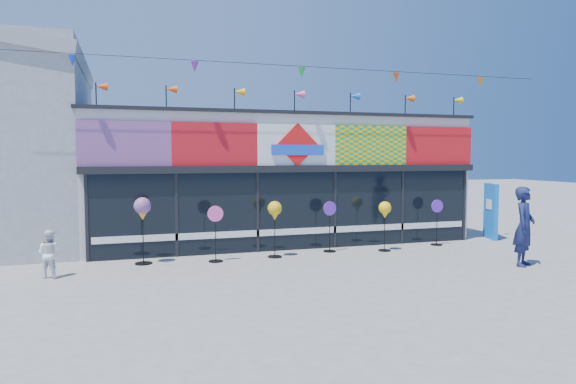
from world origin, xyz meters
name	(u,v)px	position (x,y,z in m)	size (l,w,h in m)	color
ground	(343,275)	(0.00, 0.00, 0.00)	(80.00, 80.00, 0.00)	slate
kite_shop	(273,177)	(0.00, 5.94, 2.05)	(16.00, 5.70, 5.31)	silver
blue_sign	(491,211)	(6.84, 3.37, 0.93)	(0.41, 0.93, 1.86)	blue
spinner_0	(143,211)	(-4.41, 2.67, 1.38)	(0.44, 0.44, 1.72)	black
spinner_1	(216,232)	(-2.59, 2.40, 0.78)	(0.41, 0.38, 1.47)	black
spinner_2	(275,212)	(-0.94, 2.51, 1.24)	(0.39, 0.39, 1.54)	black
spinner_3	(330,225)	(0.80, 2.81, 0.78)	(0.41, 0.37, 1.47)	black
spinner_4	(385,211)	(2.38, 2.44, 1.16)	(0.37, 0.37, 1.45)	black
spinner_5	(437,221)	(4.40, 2.83, 0.75)	(0.40, 0.36, 1.42)	black
adult_man	(524,226)	(4.74, -0.45, 1.00)	(0.73, 0.48, 2.01)	#161C45
child	(49,254)	(-6.50, 1.80, 0.55)	(0.53, 0.31, 1.10)	white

